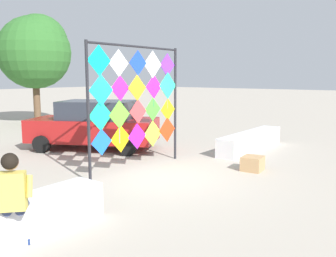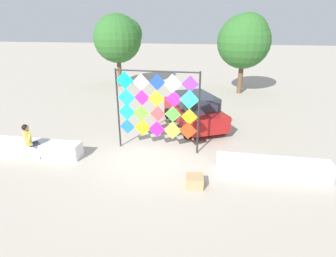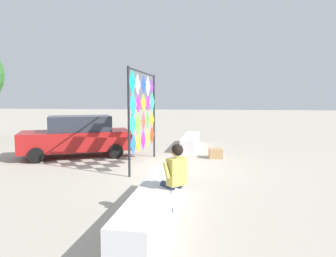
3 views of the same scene
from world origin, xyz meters
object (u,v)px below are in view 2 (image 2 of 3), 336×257
tree_far_right (245,39)px  tree_palm_like (119,38)px  parked_car (194,110)px  cardboard_box_large (195,181)px  seated_vendor (30,139)px  kite_display_rack (157,105)px

tree_far_right → tree_palm_like: bearing=174.3°
parked_car → cardboard_box_large: size_ratio=8.36×
parked_car → seated_vendor: bearing=-140.5°
kite_display_rack → seated_vendor: size_ratio=2.28×
cardboard_box_large → tree_far_right: 13.49m
parked_car → tree_palm_like: (-6.52, 8.27, 2.93)m
tree_palm_like → kite_display_rack: bearing=-64.7°
cardboard_box_large → kite_display_rack: bearing=124.6°
seated_vendor → tree_palm_like: bearing=93.9°
seated_vendor → tree_far_right: tree_far_right is taller
kite_display_rack → tree_far_right: 11.24m
kite_display_rack → cardboard_box_large: bearing=-55.4°
seated_vendor → parked_car: (5.64, 4.65, -0.01)m
seated_vendor → tree_palm_like: 13.27m
cardboard_box_large → seated_vendor: bearing=172.5°
cardboard_box_large → tree_far_right: size_ratio=0.10×
seated_vendor → cardboard_box_large: 6.21m
tree_far_right → kite_display_rack: bearing=-111.3°
tree_palm_like → seated_vendor: bearing=-86.1°
kite_display_rack → parked_car: kite_display_rack is taller
parked_car → cardboard_box_large: (0.49, -5.45, -0.64)m
seated_vendor → cardboard_box_large: seated_vendor is taller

